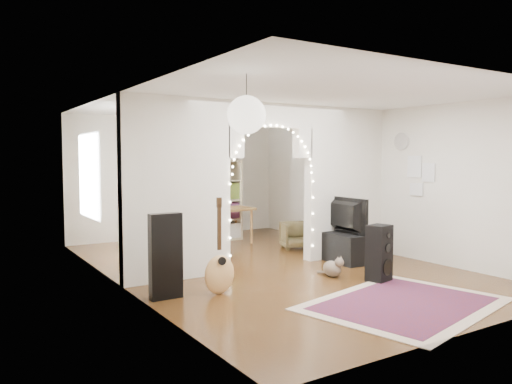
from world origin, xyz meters
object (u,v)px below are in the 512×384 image
media_console (341,247)px  dining_table (222,211)px  acoustic_guitar (219,259)px  dining_chair_right (296,235)px  floor_speaker (379,253)px  dining_chair_left (194,244)px  bookcase (203,201)px

media_console → dining_table: (-0.86, 2.70, 0.43)m
acoustic_guitar → dining_chair_right: size_ratio=1.87×
floor_speaker → media_console: size_ratio=0.83×
acoustic_guitar → floor_speaker: (2.30, -0.64, -0.06)m
floor_speaker → media_console: floor_speaker is taller
media_console → dining_table: size_ratio=0.83×
dining_chair_left → acoustic_guitar: bearing=-85.4°
floor_speaker → dining_chair_right: (0.56, 2.75, -0.15)m
dining_table → dining_chair_right: (0.96, -1.29, -0.42)m
media_console → dining_chair_left: bearing=141.7°
media_console → bookcase: bookcase is taller
dining_table → media_console: bearing=-73.2°
dining_chair_right → floor_speaker: bearing=-79.6°
floor_speaker → bookcase: size_ratio=0.47×
dining_chair_right → media_console: bearing=-72.3°
bookcase → floor_speaker: bearing=-81.4°
floor_speaker → media_console: bearing=58.4°
bookcase → dining_table: 0.53m
acoustic_guitar → bookcase: size_ratio=0.62×
acoustic_guitar → media_console: acoustic_guitar is taller
floor_speaker → dining_chair_right: bearing=65.7°
acoustic_guitar → dining_chair_left: acoustic_guitar is taller
floor_speaker → bookcase: (-0.63, 4.48, 0.46)m
dining_chair_left → dining_chair_right: (2.09, -0.31, 0.02)m
bookcase → dining_chair_left: bookcase is taller
media_console → dining_chair_left: size_ratio=1.88×
acoustic_guitar → floor_speaker: acoustic_guitar is taller
dining_table → dining_chair_left: 1.55m
floor_speaker → dining_chair_right: 2.81m
dining_table → dining_chair_left: bearing=-139.7°
acoustic_guitar → media_console: (2.75, 0.70, -0.23)m
dining_table → dining_chair_right: bearing=-54.2°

